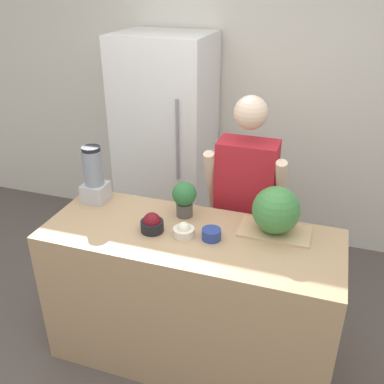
{
  "coord_description": "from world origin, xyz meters",
  "views": [
    {
      "loc": [
        0.66,
        -1.61,
        2.24
      ],
      "look_at": [
        0.0,
        0.36,
        1.18
      ],
      "focal_mm": 40.0,
      "sensor_mm": 36.0,
      "label": 1
    }
  ],
  "objects_px": {
    "bowl_small_blue": "(211,234)",
    "blender": "(94,177)",
    "watermelon": "(276,210)",
    "refrigerator": "(167,145)",
    "bowl_cream": "(184,231)",
    "bowl_cherries": "(152,224)",
    "potted_plant": "(184,197)",
    "person": "(244,210)"
  },
  "relations": [
    {
      "from": "bowl_small_blue",
      "to": "blender",
      "type": "height_order",
      "value": "blender"
    },
    {
      "from": "watermelon",
      "to": "blender",
      "type": "xyz_separation_m",
      "value": [
        -1.15,
        0.02,
        0.02
      ]
    },
    {
      "from": "refrigerator",
      "to": "watermelon",
      "type": "relative_size",
      "value": 6.88
    },
    {
      "from": "bowl_small_blue",
      "to": "blender",
      "type": "distance_m",
      "value": 0.87
    },
    {
      "from": "bowl_cream",
      "to": "refrigerator",
      "type": "bearing_deg",
      "value": 115.31
    },
    {
      "from": "refrigerator",
      "to": "bowl_small_blue",
      "type": "height_order",
      "value": "refrigerator"
    },
    {
      "from": "refrigerator",
      "to": "bowl_cherries",
      "type": "xyz_separation_m",
      "value": [
        0.43,
        -1.33,
        0.05
      ]
    },
    {
      "from": "bowl_cherries",
      "to": "refrigerator",
      "type": "bearing_deg",
      "value": 108.15
    },
    {
      "from": "watermelon",
      "to": "potted_plant",
      "type": "height_order",
      "value": "watermelon"
    },
    {
      "from": "refrigerator",
      "to": "bowl_cream",
      "type": "height_order",
      "value": "refrigerator"
    },
    {
      "from": "potted_plant",
      "to": "watermelon",
      "type": "bearing_deg",
      "value": -2.28
    },
    {
      "from": "watermelon",
      "to": "bowl_cream",
      "type": "bearing_deg",
      "value": -157.91
    },
    {
      "from": "person",
      "to": "bowl_cream",
      "type": "height_order",
      "value": "person"
    },
    {
      "from": "bowl_cherries",
      "to": "bowl_cream",
      "type": "xyz_separation_m",
      "value": [
        0.19,
        0.01,
        -0.01
      ]
    },
    {
      "from": "bowl_cherries",
      "to": "bowl_cream",
      "type": "height_order",
      "value": "bowl_cherries"
    },
    {
      "from": "bowl_cream",
      "to": "blender",
      "type": "bearing_deg",
      "value": 162.31
    },
    {
      "from": "refrigerator",
      "to": "watermelon",
      "type": "xyz_separation_m",
      "value": [
        1.1,
        -1.13,
        0.15
      ]
    },
    {
      "from": "bowl_cherries",
      "to": "bowl_cream",
      "type": "bearing_deg",
      "value": 2.71
    },
    {
      "from": "bowl_cherries",
      "to": "bowl_small_blue",
      "type": "distance_m",
      "value": 0.35
    },
    {
      "from": "watermelon",
      "to": "bowl_cherries",
      "type": "relative_size",
      "value": 2.02
    },
    {
      "from": "bowl_cherries",
      "to": "person",
      "type": "bearing_deg",
      "value": 54.5
    },
    {
      "from": "refrigerator",
      "to": "potted_plant",
      "type": "xyz_separation_m",
      "value": [
        0.55,
        -1.1,
        0.13
      ]
    },
    {
      "from": "watermelon",
      "to": "blender",
      "type": "bearing_deg",
      "value": 178.84
    },
    {
      "from": "refrigerator",
      "to": "bowl_cherries",
      "type": "height_order",
      "value": "refrigerator"
    },
    {
      "from": "refrigerator",
      "to": "watermelon",
      "type": "bearing_deg",
      "value": -45.68
    },
    {
      "from": "bowl_small_blue",
      "to": "watermelon",
      "type": "bearing_deg",
      "value": 28.69
    },
    {
      "from": "blender",
      "to": "person",
      "type": "bearing_deg",
      "value": 21.64
    },
    {
      "from": "potted_plant",
      "to": "bowl_small_blue",
      "type": "bearing_deg",
      "value": -40.96
    },
    {
      "from": "bowl_small_blue",
      "to": "bowl_cherries",
      "type": "bearing_deg",
      "value": -175.54
    },
    {
      "from": "bowl_cherries",
      "to": "potted_plant",
      "type": "xyz_separation_m",
      "value": [
        0.12,
        0.22,
        0.08
      ]
    },
    {
      "from": "bowl_cherries",
      "to": "potted_plant",
      "type": "bearing_deg",
      "value": 62.33
    },
    {
      "from": "refrigerator",
      "to": "potted_plant",
      "type": "relative_size",
      "value": 8.29
    },
    {
      "from": "watermelon",
      "to": "potted_plant",
      "type": "distance_m",
      "value": 0.55
    },
    {
      "from": "blender",
      "to": "potted_plant",
      "type": "bearing_deg",
      "value": -0.15
    },
    {
      "from": "watermelon",
      "to": "potted_plant",
      "type": "xyz_separation_m",
      "value": [
        -0.55,
        0.02,
        -0.02
      ]
    },
    {
      "from": "bowl_cherries",
      "to": "potted_plant",
      "type": "relative_size",
      "value": 0.6
    },
    {
      "from": "watermelon",
      "to": "blender",
      "type": "distance_m",
      "value": 1.15
    },
    {
      "from": "person",
      "to": "watermelon",
      "type": "distance_m",
      "value": 0.52
    },
    {
      "from": "bowl_small_blue",
      "to": "blender",
      "type": "xyz_separation_m",
      "value": [
        -0.83,
        0.2,
        0.14
      ]
    },
    {
      "from": "bowl_cherries",
      "to": "blender",
      "type": "bearing_deg",
      "value": 155.3
    },
    {
      "from": "person",
      "to": "refrigerator",
      "type": "bearing_deg",
      "value": 138.96
    },
    {
      "from": "refrigerator",
      "to": "blender",
      "type": "height_order",
      "value": "refrigerator"
    }
  ]
}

